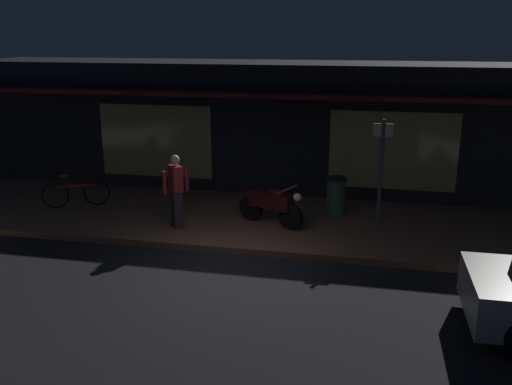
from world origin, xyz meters
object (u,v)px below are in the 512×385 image
object	(u,v)px
motorcycle	(272,204)
sign_post	(381,165)
bicycle_parked	(76,193)
trash_bin	(336,196)
person_photographer	(176,190)

from	to	relation	value
motorcycle	sign_post	xyz separation A→B (m)	(2.39, 0.75, 0.86)
motorcycle	bicycle_parked	distance (m)	5.08
motorcycle	trash_bin	xyz separation A→B (m)	(1.38, 1.04, -0.03)
bicycle_parked	sign_post	distance (m)	7.54
sign_post	motorcycle	bearing A→B (deg)	-162.54
trash_bin	motorcycle	bearing A→B (deg)	-142.97
person_photographer	sign_post	world-z (taller)	sign_post
motorcycle	person_photographer	world-z (taller)	person_photographer
bicycle_parked	motorcycle	bearing A→B (deg)	-3.55
person_photographer	trash_bin	distance (m)	3.84
person_photographer	sign_post	xyz separation A→B (m)	(4.45, 1.35, 0.48)
motorcycle	trash_bin	distance (m)	1.73
bicycle_parked	person_photographer	world-z (taller)	person_photographer
motorcycle	sign_post	distance (m)	2.65
motorcycle	person_photographer	xyz separation A→B (m)	(-2.06, -0.60, 0.38)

